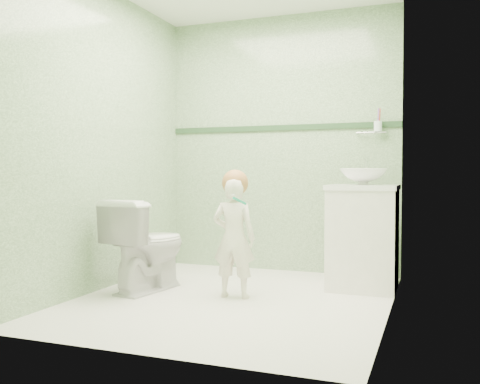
% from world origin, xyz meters
% --- Properties ---
extents(ground, '(2.50, 2.50, 0.00)m').
position_xyz_m(ground, '(0.00, 0.00, 0.00)').
color(ground, white).
rests_on(ground, ground).
extents(room_shell, '(2.50, 2.54, 2.40)m').
position_xyz_m(room_shell, '(0.00, 0.00, 1.20)').
color(room_shell, gray).
rests_on(room_shell, ground).
extents(trim_stripe, '(2.20, 0.02, 0.05)m').
position_xyz_m(trim_stripe, '(0.00, 1.24, 1.35)').
color(trim_stripe, '#264527').
rests_on(trim_stripe, room_shell).
extents(vanity, '(0.52, 0.50, 0.80)m').
position_xyz_m(vanity, '(0.84, 0.70, 0.40)').
color(vanity, silver).
rests_on(vanity, ground).
extents(counter, '(0.54, 0.52, 0.04)m').
position_xyz_m(counter, '(0.84, 0.70, 0.81)').
color(counter, white).
rests_on(counter, vanity).
extents(basin, '(0.37, 0.37, 0.13)m').
position_xyz_m(basin, '(0.84, 0.70, 0.89)').
color(basin, white).
rests_on(basin, counter).
extents(faucet, '(0.03, 0.13, 0.18)m').
position_xyz_m(faucet, '(0.84, 0.89, 0.97)').
color(faucet, silver).
rests_on(faucet, counter).
extents(cup_holder, '(0.26, 0.07, 0.21)m').
position_xyz_m(cup_holder, '(0.89, 1.18, 1.33)').
color(cup_holder, silver).
rests_on(cup_holder, room_shell).
extents(toilet, '(0.52, 0.77, 0.72)m').
position_xyz_m(toilet, '(-0.74, 0.05, 0.36)').
color(toilet, white).
rests_on(toilet, ground).
extents(toddler, '(0.34, 0.24, 0.88)m').
position_xyz_m(toddler, '(-0.02, 0.07, 0.44)').
color(toddler, white).
rests_on(toddler, ground).
extents(hair_cap, '(0.20, 0.20, 0.20)m').
position_xyz_m(hair_cap, '(-0.02, 0.09, 0.85)').
color(hair_cap, '#A86E39').
rests_on(hair_cap, toddler).
extents(teal_toothbrush, '(0.11, 0.14, 0.08)m').
position_xyz_m(teal_toothbrush, '(0.07, -0.05, 0.73)').
color(teal_toothbrush, '#0F9268').
rests_on(teal_toothbrush, toddler).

